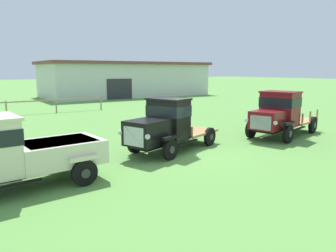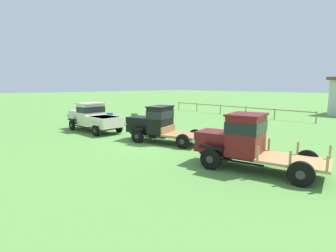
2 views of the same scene
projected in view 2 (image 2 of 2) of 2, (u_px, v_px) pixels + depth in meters
name	position (u px, v px, depth m)	size (l,w,h in m)	color
ground_plane	(151.00, 144.00, 15.69)	(240.00, 240.00, 0.00)	#5B9342
paddock_fence	(232.00, 108.00, 30.95)	(18.60, 0.52, 1.13)	#997F60
vintage_truck_foreground_near	(93.00, 117.00, 20.08)	(5.71, 2.48, 2.18)	black
vintage_truck_second_in_line	(157.00, 123.00, 16.29)	(5.25, 3.26, 2.26)	black
vintage_truck_midrow_center	(243.00, 140.00, 11.08)	(5.59, 3.15, 2.35)	black
oil_drum_beside_row	(135.00, 118.00, 24.43)	(0.66, 0.66, 0.90)	#1E7F33
oil_drum_near_fence	(110.00, 118.00, 24.63)	(0.63, 0.63, 0.93)	#1951B2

